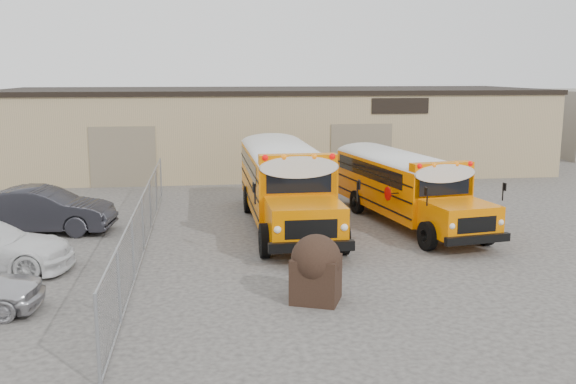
{
  "coord_description": "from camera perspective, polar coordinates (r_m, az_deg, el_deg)",
  "views": [
    {
      "loc": [
        -4.04,
        -17.07,
        5.63
      ],
      "look_at": [
        -1.24,
        4.15,
        1.6
      ],
      "focal_mm": 40.0,
      "sensor_mm": 36.0,
      "label": 1
    }
  ],
  "objects": [
    {
      "name": "ground",
      "position": [
        18.43,
        5.56,
        -7.18
      ],
      "size": [
        120.0,
        120.0,
        0.0
      ],
      "primitive_type": "plane",
      "color": "#3B3936",
      "rests_on": "ground"
    },
    {
      "name": "warehouse",
      "position": [
        37.43,
        -1.3,
        5.67
      ],
      "size": [
        30.2,
        10.2,
        4.67
      ],
      "color": "tan",
      "rests_on": "ground"
    },
    {
      "name": "chainlink_fence",
      "position": [
        20.72,
        -12.76,
        -2.8
      ],
      "size": [
        0.07,
        18.07,
        1.81
      ],
      "color": "gray",
      "rests_on": "ground"
    },
    {
      "name": "school_bus_left",
      "position": [
        30.01,
        -1.92,
        3.26
      ],
      "size": [
        2.81,
        10.48,
        3.06
      ],
      "color": "orange",
      "rests_on": "ground"
    },
    {
      "name": "school_bus_right",
      "position": [
        29.49,
        5.34,
        2.67
      ],
      "size": [
        3.7,
        9.41,
        2.68
      ],
      "color": "orange",
      "rests_on": "ground"
    },
    {
      "name": "tarp_bundle",
      "position": [
        15.94,
        2.51,
        -6.71
      ],
      "size": [
        1.44,
        1.38,
        1.71
      ],
      "color": "black",
      "rests_on": "ground"
    },
    {
      "name": "car_dark",
      "position": [
        24.26,
        -21.01,
        -1.51
      ],
      "size": [
        5.11,
        2.31,
        1.63
      ],
      "primitive_type": "imported",
      "rotation": [
        0.0,
        0.0,
        1.45
      ],
      "color": "black",
      "rests_on": "ground"
    }
  ]
}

